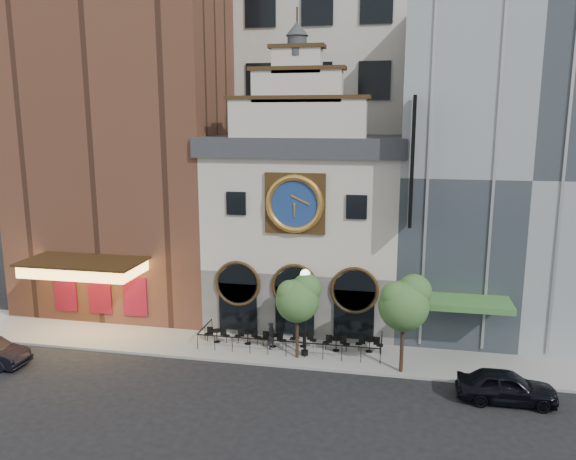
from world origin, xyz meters
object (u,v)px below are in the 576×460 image
(bistro_0, at_px, (217,335))
(bistro_5, at_px, (369,344))
(bistro_2, at_px, (273,339))
(bistro_1, at_px, (248,337))
(bistro_3, at_px, (303,339))
(pedestrian, at_px, (271,336))
(tree_right, at_px, (405,302))
(bistro_4, at_px, (336,343))
(car_right, at_px, (506,386))
(tree_left, at_px, (298,297))
(lamppost, at_px, (305,303))

(bistro_0, bearing_deg, bistro_5, 2.39)
(bistro_2, bearing_deg, bistro_1, 175.40)
(bistro_3, distance_m, bistro_5, 3.89)
(bistro_2, distance_m, pedestrian, 0.44)
(bistro_2, distance_m, bistro_5, 5.65)
(bistro_2, xyz_separation_m, tree_right, (7.50, -1.83, 3.44))
(bistro_4, xyz_separation_m, car_right, (8.69, -4.08, 0.18))
(bistro_0, xyz_separation_m, tree_left, (5.20, -1.17, 3.09))
(lamppost, relative_size, tree_right, 0.95)
(bistro_4, relative_size, pedestrian, 0.98)
(bistro_4, height_order, pedestrian, pedestrian)
(bistro_2, height_order, bistro_5, same)
(car_right, xyz_separation_m, pedestrian, (-12.45, 3.63, 0.16))
(bistro_2, relative_size, bistro_4, 1.00)
(bistro_2, height_order, bistro_3, same)
(bistro_4, relative_size, lamppost, 0.31)
(bistro_0, bearing_deg, tree_right, -9.55)
(bistro_5, bearing_deg, tree_left, -158.48)
(bistro_5, bearing_deg, tree_right, -50.08)
(bistro_2, relative_size, pedestrian, 0.98)
(bistro_5, distance_m, tree_left, 5.23)
(bistro_1, xyz_separation_m, bistro_2, (1.58, -0.13, 0.00))
(bistro_1, distance_m, bistro_4, 5.31)
(bistro_4, height_order, car_right, car_right)
(bistro_4, bearing_deg, tree_right, -27.95)
(car_right, bearing_deg, lamppost, 72.99)
(bistro_0, relative_size, bistro_2, 1.00)
(bistro_4, distance_m, bistro_5, 1.92)
(car_right, xyz_separation_m, tree_right, (-4.92, 2.08, 3.26))
(lamppost, height_order, tree_right, tree_right)
(bistro_2, bearing_deg, tree_right, -13.70)
(bistro_3, height_order, bistro_5, same)
(tree_right, bearing_deg, bistro_1, 167.85)
(bistro_5, height_order, tree_right, tree_right)
(pedestrian, distance_m, tree_right, 8.28)
(bistro_3, relative_size, bistro_5, 1.00)
(bistro_2, height_order, pedestrian, pedestrian)
(bistro_0, distance_m, bistro_4, 7.22)
(bistro_3, bearing_deg, pedestrian, -159.66)
(lamppost, bearing_deg, tree_right, -10.74)
(lamppost, xyz_separation_m, tree_left, (-0.33, -0.35, 0.41))
(pedestrian, distance_m, tree_left, 3.36)
(bistro_5, bearing_deg, bistro_1, -177.83)
(bistro_4, xyz_separation_m, lamppost, (-1.69, -0.97, 2.68))
(bistro_3, distance_m, tree_right, 7.06)
(lamppost, bearing_deg, bistro_3, 104.06)
(bistro_5, relative_size, pedestrian, 0.98)
(tree_left, bearing_deg, bistro_0, 167.36)
(bistro_3, xyz_separation_m, bistro_4, (1.98, -0.21, 0.00))
(bistro_2, distance_m, car_right, 13.03)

